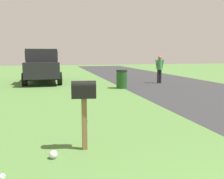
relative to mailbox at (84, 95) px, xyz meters
The scene contains 7 objects.
mailbox is the anchor object (origin of this frame).
pickup_truck 11.36m from the mailbox, ahead, with size 4.81×2.23×2.09m.
trash_bin 8.32m from the mailbox, 20.96° to the right, with size 0.58×0.58×0.97m.
pedestrian 11.04m from the mailbox, 32.04° to the right, with size 0.30×0.57×1.69m.
litter_bag_far_scatter 1.16m from the mailbox, 115.85° to the left, with size 0.14×0.14×0.14m, color silver.
litter_can_midfield_b 2.10m from the mailbox, ahead, with size 0.07×0.07×0.12m, color blue.
litter_cup_near_hydrant 1.85m from the mailbox, 123.24° to the left, with size 0.08×0.08×0.10m, color white.
Camera 1 is at (-0.12, 2.02, 1.79)m, focal length 38.56 mm.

